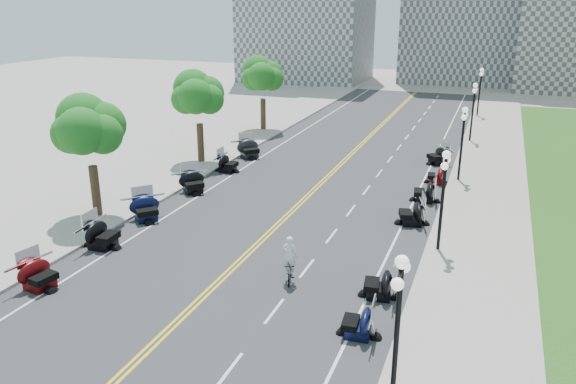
% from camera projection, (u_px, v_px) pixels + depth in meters
% --- Properties ---
extents(ground, '(160.00, 160.00, 0.00)m').
position_uv_depth(ground, '(243.00, 258.00, 26.79)').
color(ground, gray).
extents(road, '(16.00, 90.00, 0.01)m').
position_uv_depth(road, '(310.00, 194.00, 35.64)').
color(road, '#333335').
rests_on(road, ground).
extents(centerline_yellow_a, '(0.12, 90.00, 0.00)m').
position_uv_depth(centerline_yellow_a, '(308.00, 194.00, 35.68)').
color(centerline_yellow_a, yellow).
rests_on(centerline_yellow_a, road).
extents(centerline_yellow_b, '(0.12, 90.00, 0.00)m').
position_uv_depth(centerline_yellow_b, '(312.00, 194.00, 35.60)').
color(centerline_yellow_b, yellow).
rests_on(centerline_yellow_b, road).
extents(edge_line_north, '(0.12, 90.00, 0.00)m').
position_uv_depth(edge_line_north, '(411.00, 206.00, 33.51)').
color(edge_line_north, white).
rests_on(edge_line_north, road).
extents(edge_line_south, '(0.12, 90.00, 0.00)m').
position_uv_depth(edge_line_south, '(220.00, 183.00, 37.77)').
color(edge_line_south, white).
rests_on(edge_line_south, road).
extents(lane_dash_4, '(0.12, 2.00, 0.00)m').
position_uv_depth(lane_dash_4, '(229.00, 370.00, 18.63)').
color(lane_dash_4, white).
rests_on(lane_dash_4, road).
extents(lane_dash_5, '(0.12, 2.00, 0.00)m').
position_uv_depth(lane_dash_5, '(274.00, 311.00, 22.17)').
color(lane_dash_5, white).
rests_on(lane_dash_5, road).
extents(lane_dash_6, '(0.12, 2.00, 0.00)m').
position_uv_depth(lane_dash_6, '(307.00, 268.00, 25.72)').
color(lane_dash_6, white).
rests_on(lane_dash_6, road).
extents(lane_dash_7, '(0.12, 2.00, 0.00)m').
position_uv_depth(lane_dash_7, '(332.00, 236.00, 29.26)').
color(lane_dash_7, white).
rests_on(lane_dash_7, road).
extents(lane_dash_8, '(0.12, 2.00, 0.00)m').
position_uv_depth(lane_dash_8, '(351.00, 210.00, 32.80)').
color(lane_dash_8, white).
rests_on(lane_dash_8, road).
extents(lane_dash_9, '(0.12, 2.00, 0.00)m').
position_uv_depth(lane_dash_9, '(366.00, 190.00, 36.35)').
color(lane_dash_9, white).
rests_on(lane_dash_9, road).
extents(lane_dash_10, '(0.12, 2.00, 0.00)m').
position_uv_depth(lane_dash_10, '(379.00, 173.00, 39.89)').
color(lane_dash_10, white).
rests_on(lane_dash_10, road).
extents(lane_dash_11, '(0.12, 2.00, 0.00)m').
position_uv_depth(lane_dash_11, '(390.00, 159.00, 43.43)').
color(lane_dash_11, white).
rests_on(lane_dash_11, road).
extents(lane_dash_12, '(0.12, 2.00, 0.00)m').
position_uv_depth(lane_dash_12, '(399.00, 147.00, 46.97)').
color(lane_dash_12, white).
rests_on(lane_dash_12, road).
extents(lane_dash_13, '(0.12, 2.00, 0.00)m').
position_uv_depth(lane_dash_13, '(407.00, 137.00, 50.52)').
color(lane_dash_13, white).
rests_on(lane_dash_13, road).
extents(lane_dash_14, '(0.12, 2.00, 0.00)m').
position_uv_depth(lane_dash_14, '(414.00, 128.00, 54.06)').
color(lane_dash_14, white).
rests_on(lane_dash_14, road).
extents(lane_dash_15, '(0.12, 2.00, 0.00)m').
position_uv_depth(lane_dash_15, '(420.00, 120.00, 57.60)').
color(lane_dash_15, white).
rests_on(lane_dash_15, road).
extents(lane_dash_16, '(0.12, 2.00, 0.00)m').
position_uv_depth(lane_dash_16, '(425.00, 113.00, 61.15)').
color(lane_dash_16, white).
rests_on(lane_dash_16, road).
extents(lane_dash_17, '(0.12, 2.00, 0.00)m').
position_uv_depth(lane_dash_17, '(430.00, 107.00, 64.69)').
color(lane_dash_17, white).
rests_on(lane_dash_17, road).
extents(lane_dash_18, '(0.12, 2.00, 0.00)m').
position_uv_depth(lane_dash_18, '(434.00, 102.00, 68.23)').
color(lane_dash_18, white).
rests_on(lane_dash_18, road).
extents(lane_dash_19, '(0.12, 2.00, 0.00)m').
position_uv_depth(lane_dash_19, '(438.00, 97.00, 71.78)').
color(lane_dash_19, white).
rests_on(lane_dash_19, road).
extents(sidewalk_north, '(5.00, 90.00, 0.15)m').
position_uv_depth(sidewalk_north, '(484.00, 214.00, 32.12)').
color(sidewalk_north, '#9E9991').
rests_on(sidewalk_north, ground).
extents(sidewalk_south, '(5.00, 90.00, 0.15)m').
position_uv_depth(sidewalk_south, '(167.00, 176.00, 39.12)').
color(sidewalk_south, '#9E9991').
rests_on(sidewalk_south, ground).
extents(street_lamp_1, '(0.50, 1.20, 4.90)m').
position_uv_depth(street_lamp_1, '(397.00, 335.00, 15.99)').
color(street_lamp_1, black).
rests_on(street_lamp_1, sidewalk_north).
extents(street_lamp_2, '(0.50, 1.20, 4.90)m').
position_uv_depth(street_lamp_2, '(442.00, 202.00, 26.62)').
color(street_lamp_2, black).
rests_on(street_lamp_2, sidewalk_north).
extents(street_lamp_3, '(0.50, 1.20, 4.90)m').
position_uv_depth(street_lamp_3, '(462.00, 144.00, 37.25)').
color(street_lamp_3, black).
rests_on(street_lamp_3, sidewalk_north).
extents(street_lamp_4, '(0.50, 1.20, 4.90)m').
position_uv_depth(street_lamp_4, '(473.00, 112.00, 47.88)').
color(street_lamp_4, black).
rests_on(street_lamp_4, sidewalk_north).
extents(street_lamp_5, '(0.50, 1.20, 4.90)m').
position_uv_depth(street_lamp_5, '(479.00, 92.00, 58.51)').
color(street_lamp_5, black).
rests_on(street_lamp_5, sidewalk_north).
extents(tree_2, '(4.80, 4.80, 9.20)m').
position_uv_depth(tree_2, '(89.00, 135.00, 30.35)').
color(tree_2, '#235619').
rests_on(tree_2, sidewalk_south).
extents(tree_3, '(4.80, 4.80, 9.20)m').
position_uv_depth(tree_3, '(198.00, 100.00, 40.98)').
color(tree_3, '#235619').
rests_on(tree_3, sidewalk_south).
extents(tree_4, '(4.80, 4.80, 9.20)m').
position_uv_depth(tree_4, '(263.00, 80.00, 51.61)').
color(tree_4, '#235619').
rests_on(tree_4, sidewalk_south).
extents(motorcycle_n_4, '(1.95, 1.95, 1.26)m').
position_uv_depth(motorcycle_n_4, '(358.00, 321.00, 20.36)').
color(motorcycle_n_4, black).
rests_on(motorcycle_n_4, road).
extents(motorcycle_n_5, '(2.17, 2.17, 1.34)m').
position_uv_depth(motorcycle_n_5, '(379.00, 282.00, 23.03)').
color(motorcycle_n_5, black).
rests_on(motorcycle_n_5, road).
extents(motorcycle_n_7, '(2.53, 2.53, 1.44)m').
position_uv_depth(motorcycle_n_7, '(412.00, 212.00, 30.59)').
color(motorcycle_n_7, black).
rests_on(motorcycle_n_7, road).
extents(motorcycle_n_8, '(2.27, 2.27, 1.40)m').
position_uv_depth(motorcycle_n_8, '(425.00, 191.00, 34.09)').
color(motorcycle_n_8, black).
rests_on(motorcycle_n_8, road).
extents(motorcycle_n_9, '(1.95, 1.95, 1.24)m').
position_uv_depth(motorcycle_n_9, '(436.00, 174.00, 37.53)').
color(motorcycle_n_9, '#590A0C').
rests_on(motorcycle_n_9, road).
extents(motorcycle_n_10, '(2.91, 2.91, 1.45)m').
position_uv_depth(motorcycle_n_10, '(438.00, 155.00, 41.93)').
color(motorcycle_n_10, black).
rests_on(motorcycle_n_10, road).
extents(motorcycle_s_4, '(2.32, 2.32, 1.39)m').
position_uv_depth(motorcycle_s_4, '(38.00, 274.00, 23.73)').
color(motorcycle_s_4, '#590A0C').
rests_on(motorcycle_s_4, road).
extents(motorcycle_s_5, '(2.27, 2.27, 1.51)m').
position_uv_depth(motorcycle_s_5, '(102.00, 233.00, 27.67)').
color(motorcycle_s_5, black).
rests_on(motorcycle_s_5, road).
extents(motorcycle_s_6, '(3.01, 3.01, 1.49)m').
position_uv_depth(motorcycle_s_6, '(146.00, 208.00, 31.15)').
color(motorcycle_s_6, black).
rests_on(motorcycle_s_6, road).
extents(motorcycle_s_7, '(2.99, 2.99, 1.48)m').
position_uv_depth(motorcycle_s_7, '(193.00, 181.00, 35.68)').
color(motorcycle_s_7, black).
rests_on(motorcycle_s_7, road).
extents(motorcycle_s_8, '(2.02, 2.02, 1.39)m').
position_uv_depth(motorcycle_s_8, '(228.00, 162.00, 40.04)').
color(motorcycle_s_8, black).
rests_on(motorcycle_s_8, road).
extents(motorcycle_s_9, '(3.17, 3.17, 1.57)m').
position_uv_depth(motorcycle_s_9, '(249.00, 148.00, 43.63)').
color(motorcycle_s_9, black).
rests_on(motorcycle_s_9, road).
extents(bicycle, '(0.91, 1.67, 0.97)m').
position_uv_depth(bicycle, '(290.00, 272.00, 24.36)').
color(bicycle, '#A51414').
rests_on(bicycle, road).
extents(cyclist_rider, '(0.66, 0.43, 1.80)m').
position_uv_depth(cyclist_rider, '(290.00, 242.00, 23.92)').
color(cyclist_rider, white).
rests_on(cyclist_rider, bicycle).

